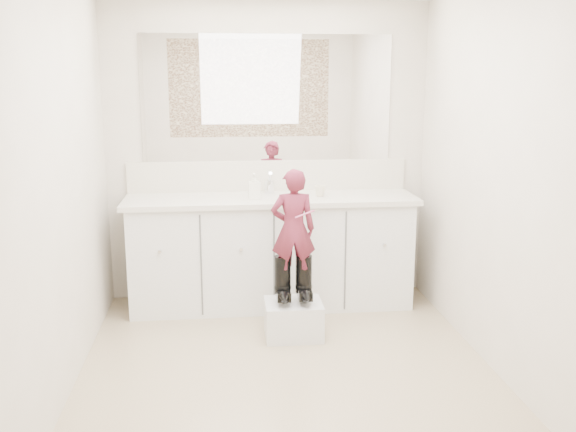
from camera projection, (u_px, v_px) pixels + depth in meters
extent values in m
plane|color=#938260|center=(287.00, 371.00, 4.04)|extent=(3.00, 3.00, 0.00)
plane|color=beige|center=(268.00, 153.00, 5.24)|extent=(2.60, 0.00, 2.60)
plane|color=beige|center=(331.00, 253.00, 2.32)|extent=(2.60, 0.00, 2.60)
plane|color=beige|center=(60.00, 188.00, 3.64)|extent=(0.00, 3.00, 3.00)
plane|color=beige|center=(499.00, 180.00, 3.92)|extent=(0.00, 3.00, 3.00)
cube|color=silver|center=(271.00, 253.00, 5.14)|extent=(2.20, 0.55, 0.85)
cube|color=beige|center=(271.00, 199.00, 5.03)|extent=(2.28, 0.58, 0.04)
cube|color=beige|center=(268.00, 176.00, 5.26)|extent=(2.28, 0.03, 0.25)
cube|color=white|center=(268.00, 98.00, 5.13)|extent=(2.00, 0.02, 1.00)
cube|color=#472819|center=(333.00, 128.00, 2.24)|extent=(2.00, 0.01, 1.20)
cylinder|color=silver|center=(269.00, 187.00, 5.17)|extent=(0.08, 0.08, 0.10)
imported|color=beige|center=(320.00, 191.00, 5.04)|extent=(0.12, 0.12, 0.08)
imported|color=white|center=(254.00, 186.00, 4.93)|extent=(0.09, 0.09, 0.20)
cube|color=silver|center=(293.00, 319.00, 4.55)|extent=(0.40, 0.34, 0.26)
imported|color=#9A2F4C|center=(293.00, 229.00, 4.43)|extent=(0.31, 0.21, 0.85)
cylinder|color=#D35283|center=(305.00, 214.00, 4.33)|extent=(0.14, 0.01, 0.06)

